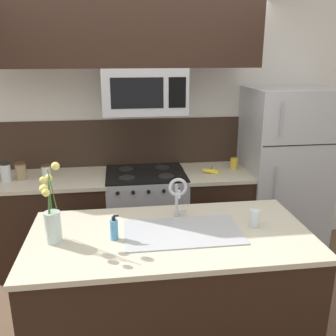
{
  "coord_description": "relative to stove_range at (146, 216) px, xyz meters",
  "views": [
    {
      "loc": [
        -0.25,
        -2.52,
        2.04
      ],
      "look_at": [
        0.13,
        0.27,
        1.16
      ],
      "focal_mm": 40.0,
      "sensor_mm": 36.0,
      "label": 1
    }
  ],
  "objects": [
    {
      "name": "back_counter_right",
      "position": [
        0.69,
        0.0,
        -0.01
      ],
      "size": [
        0.66,
        0.65,
        0.91
      ],
      "color": "black",
      "rests_on": "ground"
    },
    {
      "name": "microwave",
      "position": [
        0.0,
        -0.02,
        1.24
      ],
      "size": [
        0.74,
        0.4,
        0.4
      ],
      "color": "#A8AAAF"
    },
    {
      "name": "storage_jar_short",
      "position": [
        -0.93,
        0.03,
        0.51
      ],
      "size": [
        0.08,
        0.08,
        0.12
      ],
      "color": "silver",
      "rests_on": "back_counter_left"
    },
    {
      "name": "coffee_tin",
      "position": [
        0.9,
        0.05,
        0.5
      ],
      "size": [
        0.08,
        0.08,
        0.11
      ],
      "primitive_type": "cylinder",
      "color": "gold",
      "rests_on": "back_counter_right"
    },
    {
      "name": "sink_faucet",
      "position": [
        0.15,
        -1.03,
        0.65
      ],
      "size": [
        0.14,
        0.14,
        0.31
      ],
      "color": "#B7BABF",
      "rests_on": "island_counter"
    },
    {
      "name": "kitchen_sink",
      "position": [
        0.14,
        -1.25,
        0.38
      ],
      "size": [
        0.76,
        0.44,
        0.16
      ],
      "color": "#ADAFB5",
      "rests_on": "island_counter"
    },
    {
      "name": "upper_cabinet_band",
      "position": [
        -0.18,
        -0.05,
        1.74
      ],
      "size": [
        2.38,
        0.34,
        0.6
      ],
      "primitive_type": "cube",
      "color": "black"
    },
    {
      "name": "ground_plane",
      "position": [
        -0.0,
        -0.9,
        -0.46
      ],
      "size": [
        10.0,
        10.0,
        0.0
      ],
      "primitive_type": "plane",
      "color": "brown"
    },
    {
      "name": "island_counter",
      "position": [
        0.06,
        -1.25,
        -0.01
      ],
      "size": [
        1.83,
        0.92,
        0.91
      ],
      "color": "black",
      "rests_on": "ground"
    },
    {
      "name": "drinking_glass",
      "position": [
        0.64,
        -1.23,
        0.51
      ],
      "size": [
        0.07,
        0.07,
        0.12
      ],
      "color": "silver",
      "rests_on": "island_counter"
    },
    {
      "name": "stove_range",
      "position": [
        0.0,
        0.0,
        0.0
      ],
      "size": [
        0.76,
        0.64,
        0.93
      ],
      "color": "#A8AAAF",
      "rests_on": "ground"
    },
    {
      "name": "storage_jar_tall",
      "position": [
        -1.27,
        -0.04,
        0.54
      ],
      "size": [
        0.09,
        0.09,
        0.18
      ],
      "color": "silver",
      "rests_on": "back_counter_left"
    },
    {
      "name": "back_counter_left",
      "position": [
        -0.88,
        0.0,
        -0.01
      ],
      "size": [
        1.02,
        0.65,
        0.91
      ],
      "color": "black",
      "rests_on": "ground"
    },
    {
      "name": "flower_vase",
      "position": [
        -0.67,
        -1.26,
        0.6
      ],
      "size": [
        0.13,
        0.17,
        0.5
      ],
      "color": "silver",
      "rests_on": "island_counter"
    },
    {
      "name": "dish_soap_bottle",
      "position": [
        -0.3,
        -1.28,
        0.52
      ],
      "size": [
        0.06,
        0.05,
        0.16
      ],
      "color": "#4C93C6",
      "rests_on": "island_counter"
    },
    {
      "name": "storage_jar_medium",
      "position": [
        -1.15,
        0.0,
        0.53
      ],
      "size": [
        0.1,
        0.1,
        0.16
      ],
      "color": "#997F5B",
      "rests_on": "back_counter_left"
    },
    {
      "name": "refrigerator",
      "position": [
        1.4,
        0.02,
        0.39
      ],
      "size": [
        0.79,
        0.74,
        1.71
      ],
      "color": "#A8AAAF",
      "rests_on": "ground"
    },
    {
      "name": "splash_band",
      "position": [
        -0.0,
        0.32,
        0.69
      ],
      "size": [
        3.37,
        0.01,
        0.48
      ],
      "primitive_type": "cube",
      "color": "#332319",
      "rests_on": "rear_partition"
    },
    {
      "name": "banana_bunch",
      "position": [
        0.63,
        -0.06,
        0.47
      ],
      "size": [
        0.19,
        0.12,
        0.08
      ],
      "color": "yellow",
      "rests_on": "back_counter_right"
    },
    {
      "name": "rear_partition",
      "position": [
        0.3,
        0.38,
        0.84
      ],
      "size": [
        5.2,
        0.1,
        2.6
      ],
      "primitive_type": "cube",
      "color": "silver",
      "rests_on": "ground"
    }
  ]
}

